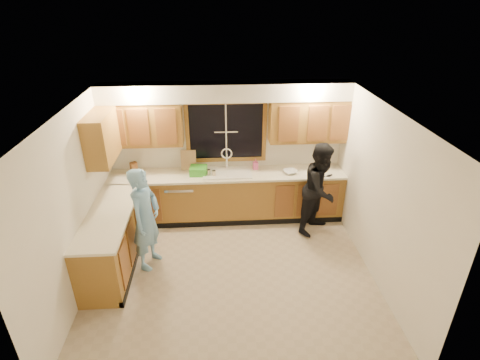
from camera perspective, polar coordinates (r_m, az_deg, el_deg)
name	(u,v)px	position (r m, az deg, el deg)	size (l,w,h in m)	color
floor	(232,273)	(5.86, -1.23, -14.03)	(4.20, 4.20, 0.00)	tan
ceiling	(230,113)	(4.63, -1.54, 10.11)	(4.20, 4.20, 0.00)	white
wall_back	(226,150)	(6.84, -2.09, 4.62)	(4.20, 4.20, 0.00)	white
wall_left	(74,207)	(5.47, -23.95, -3.84)	(3.80, 3.80, 0.00)	white
wall_right	(381,197)	(5.60, 20.63, -2.47)	(3.80, 3.80, 0.00)	white
base_cabinets_back	(228,197)	(6.92, -1.89, -2.55)	(4.20, 0.60, 0.88)	#A0702E
base_cabinets_left	(113,241)	(6.08, -18.85, -8.73)	(0.60, 1.90, 0.88)	#A0702E
countertop_back	(227,175)	(6.69, -1.95, 0.83)	(4.20, 0.63, 0.04)	#F1E7CA
countertop_left	(109,215)	(5.83, -19.37, -5.04)	(0.63, 1.90, 0.04)	#F1E7CA
upper_cabinets_left	(142,124)	(6.60, -14.71, 8.25)	(1.35, 0.33, 0.75)	#A0702E
upper_cabinets_right	(308,121)	(6.67, 10.35, 8.90)	(1.35, 0.33, 0.75)	#A0702E
upper_cabinets_return	(102,137)	(6.16, -20.33, 6.11)	(0.33, 0.90, 0.75)	#A0702E
soffit	(226,92)	(6.33, -2.20, 13.28)	(4.20, 0.35, 0.30)	silver
window_frame	(226,132)	(6.70, -2.13, 7.36)	(1.44, 0.03, 1.14)	black
sink	(227,176)	(6.72, -1.95, 0.63)	(0.86, 0.52, 0.57)	white
dishwasher	(181,200)	(6.95, -8.91, -3.00)	(0.60, 0.56, 0.82)	white
stove	(103,264)	(5.64, -20.20, -11.99)	(0.58, 0.75, 0.90)	white
man	(146,219)	(5.74, -14.17, -5.79)	(0.59, 0.39, 1.63)	#79B3E6
woman	(321,189)	(6.53, 12.24, -1.31)	(0.80, 0.62, 1.64)	black
knife_block	(134,168)	(6.92, -15.86, 1.80)	(0.11, 0.09, 0.20)	brown
cutting_board	(189,160)	(6.84, -7.85, 3.03)	(0.27, 0.02, 0.36)	tan
dish_crate	(198,171)	(6.67, -6.35, 1.44)	(0.30, 0.28, 0.14)	green
soap_bottle	(256,164)	(6.81, 2.38, 2.44)	(0.09, 0.09, 0.20)	#DF5495
bowl	(290,172)	(6.74, 7.67, 1.26)	(0.24, 0.24, 0.06)	silver
can_left	(209,173)	(6.59, -4.80, 1.10)	(0.07, 0.07, 0.12)	#C2B595
can_right	(214,174)	(6.56, -3.98, 0.99)	(0.07, 0.07, 0.12)	#C2B595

